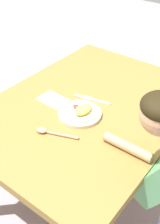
# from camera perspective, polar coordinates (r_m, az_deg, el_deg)

# --- Properties ---
(ground_plane) EXTENTS (8.00, 8.00, 0.00)m
(ground_plane) POSITION_cam_1_polar(r_m,az_deg,el_deg) (1.96, 1.41, -14.59)
(ground_plane) COLOR gray
(dining_table) EXTENTS (1.22, 0.91, 0.67)m
(dining_table) POSITION_cam_1_polar(r_m,az_deg,el_deg) (1.53, 1.74, -0.39)
(dining_table) COLOR olive
(dining_table) RESTS_ON ground_plane
(plate) EXTENTS (0.22, 0.22, 0.05)m
(plate) POSITION_cam_1_polar(r_m,az_deg,el_deg) (1.41, 0.07, -0.15)
(plate) COLOR beige
(plate) RESTS_ON dining_table
(fork) EXTENTS (0.06, 0.21, 0.01)m
(fork) POSITION_cam_1_polar(r_m,az_deg,el_deg) (1.53, 2.53, 2.51)
(fork) COLOR silver
(fork) RESTS_ON dining_table
(spoon) EXTENTS (0.10, 0.20, 0.02)m
(spoon) POSITION_cam_1_polar(r_m,az_deg,el_deg) (1.31, -6.01, -3.99)
(spoon) COLOR tan
(spoon) RESTS_ON dining_table
(napkin) EXTENTS (0.11, 0.15, 0.00)m
(napkin) POSITION_cam_1_polar(r_m,az_deg,el_deg) (1.53, -5.39, 2.46)
(napkin) COLOR white
(napkin) RESTS_ON dining_table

